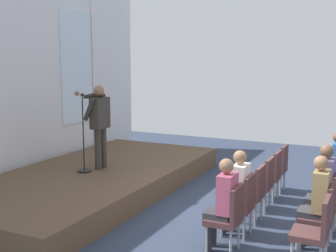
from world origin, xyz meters
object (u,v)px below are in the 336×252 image
at_px(chair_r1_c2, 327,200).
at_px(chair_r0_c5, 278,165).
at_px(chair_r0_c2, 253,190).
at_px(chair_r1_c0, 316,229).
at_px(chair_r0_c1, 242,201).
at_px(audience_r1_c2, 323,185).
at_px(speaker, 99,121).
at_px(audience_r1_c1, 317,198).
at_px(chair_r0_c3, 263,181).
at_px(chair_r1_c3, 332,189).
at_px(chair_r0_c0, 229,215).
at_px(chair_r1_c1, 322,213).
at_px(chair_r1_c4, 336,180).
at_px(audience_r1_c5, 335,162).
at_px(audience_r0_c1, 237,188).
at_px(chair_r0_c4, 271,173).
at_px(mic_stand, 84,155).
at_px(audience_r0_c0, 223,200).

bearing_deg(chair_r1_c2, chair_r0_c5, 31.30).
height_order(chair_r0_c2, chair_r1_c0, same).
relative_size(chair_r0_c1, audience_r1_c2, 0.68).
distance_m(speaker, audience_r1_c1, 4.52).
xyz_separation_m(chair_r0_c3, chair_r1_c3, (0.00, -1.13, 0.00)).
relative_size(chair_r0_c0, chair_r1_c1, 1.00).
bearing_deg(chair_r0_c0, speaker, 62.61).
xyz_separation_m(audience_r1_c1, chair_r1_c4, (1.86, -0.08, -0.21)).
xyz_separation_m(chair_r0_c1, audience_r1_c2, (0.62, -1.05, 0.23)).
relative_size(chair_r0_c2, chair_r1_c2, 1.00).
bearing_deg(chair_r1_c2, audience_r1_c5, 2.56).
height_order(chair_r1_c2, chair_r1_c3, same).
relative_size(chair_r0_c1, chair_r1_c0, 1.00).
bearing_deg(chair_r1_c4, chair_r0_c3, 118.73).
bearing_deg(chair_r1_c2, audience_r0_c1, 117.07).
distance_m(chair_r0_c1, chair_r1_c4, 2.18).
height_order(chair_r1_c0, chair_r1_c2, same).
bearing_deg(chair_r0_c1, chair_r0_c0, 180.00).
height_order(chair_r0_c3, chair_r0_c4, same).
relative_size(chair_r0_c5, chair_r1_c4, 1.00).
xyz_separation_m(chair_r0_c4, audience_r1_c1, (-1.86, -1.05, 0.21)).
relative_size(chair_r0_c5, audience_r1_c5, 0.73).
bearing_deg(chair_r0_c5, audience_r0_c1, 178.10).
bearing_deg(audience_r1_c2, mic_stand, 88.55).
distance_m(mic_stand, audience_r0_c1, 3.42).
relative_size(chair_r0_c5, chair_r1_c3, 1.00).
xyz_separation_m(mic_stand, chair_r0_c1, (-0.73, -3.42, -0.23)).
xyz_separation_m(chair_r0_c2, chair_r0_c5, (1.86, 0.00, 0.00)).
distance_m(audience_r0_c0, audience_r1_c2, 1.68).
xyz_separation_m(chair_r0_c4, chair_r1_c2, (-1.24, -1.13, 0.00)).
relative_size(audience_r1_c2, chair_r1_c3, 1.46).
relative_size(chair_r1_c1, chair_r1_c4, 1.00).
height_order(audience_r1_c1, chair_r1_c3, audience_r1_c1).
bearing_deg(audience_r1_c5, audience_r1_c2, -179.86).
relative_size(chair_r0_c0, chair_r1_c3, 1.00).
bearing_deg(chair_r1_c0, speaker, 68.92).
bearing_deg(chair_r0_c1, chair_r1_c2, -61.27).
distance_m(chair_r0_c0, chair_r1_c0, 1.13).
distance_m(speaker, chair_r1_c0, 4.82).
bearing_deg(chair_r0_c1, audience_r0_c1, 90.00).
height_order(chair_r1_c3, audience_r1_c5, audience_r1_c5).
bearing_deg(mic_stand, audience_r1_c1, -99.31).
bearing_deg(chair_r0_c0, chair_r0_c1, 0.00).
bearing_deg(chair_r0_c5, mic_stand, 117.05).
distance_m(chair_r0_c2, chair_r0_c3, 0.62).
xyz_separation_m(chair_r0_c3, audience_r1_c2, (-0.62, -1.05, 0.23)).
xyz_separation_m(speaker, audience_r1_c2, (-0.46, -4.34, -0.64)).
relative_size(chair_r0_c0, chair_r0_c2, 1.00).
bearing_deg(chair_r1_c2, chair_r0_c2, 90.00).
height_order(audience_r0_c1, chair_r0_c2, audience_r0_c1).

